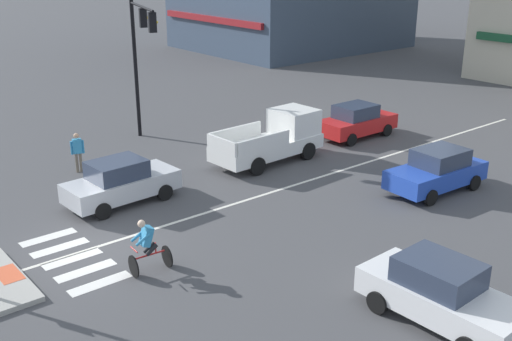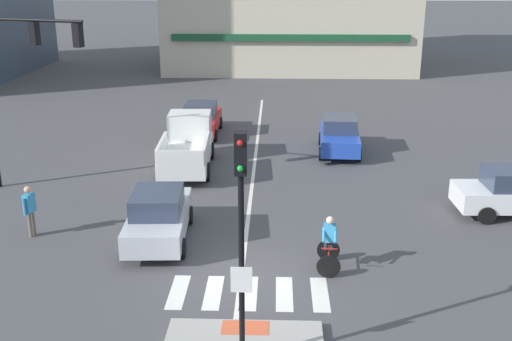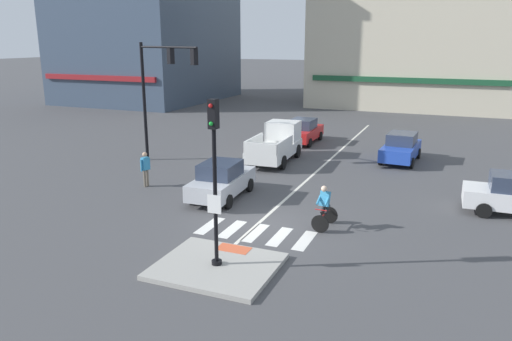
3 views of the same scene
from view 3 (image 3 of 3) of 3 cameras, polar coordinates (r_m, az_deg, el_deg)
The scene contains 19 objects.
ground_plane at distance 18.48m, azimuth 0.85°, elevation -6.44°, with size 300.00×300.00×0.00m, color #474749.
traffic_island at distance 15.23m, azimuth -4.58°, elevation -11.06°, with size 3.58×3.13×0.15m, color #A3A099.
tactile_pad_front at distance 16.19m, azimuth -2.62°, elevation -9.08°, with size 1.10×0.60×0.01m, color #DB5B38.
signal_pole at distance 14.15m, azimuth -4.86°, elevation 0.23°, with size 0.44×0.38×5.01m.
crosswalk_stripe_a at distance 18.56m, azimuth -5.41°, elevation -6.40°, with size 0.44×1.80×0.01m, color silver.
crosswalk_stripe_b at distance 18.17m, azimuth -2.80°, elevation -6.83°, with size 0.44×1.80×0.01m, color silver.
crosswalk_stripe_c at distance 17.82m, azimuth -0.07°, elevation -7.26°, with size 0.44×1.80×0.01m, color silver.
crosswalk_stripe_d at distance 17.51m, azimuth 2.77°, elevation -7.69°, with size 0.44×1.80×0.01m, color silver.
crosswalk_stripe_e at distance 17.25m, azimuth 5.71°, elevation -8.12°, with size 0.44×1.80×0.01m, color silver.
lane_centre_line at distance 27.65m, azimuth 8.00°, elevation 0.72°, with size 0.14×28.00×0.01m, color silver.
traffic_light_mast at distance 27.36m, azimuth -11.24°, elevation 10.14°, with size 4.33×1.53×6.63m.
building_corner_left at distance 58.82m, azimuth -12.55°, elevation 17.73°, with size 15.30×18.37×19.77m.
building_corner_right at distance 56.46m, azimuth 18.54°, elevation 17.83°, with size 20.43×16.82×20.49m.
car_silver_westbound_near at distance 21.46m, azimuth -4.04°, elevation -1.12°, with size 2.01×4.18×1.64m.
car_red_westbound_distant at distance 33.15m, azimuth 5.52°, elevation 4.60°, with size 1.87×4.11×1.64m.
car_blue_eastbound_far at distance 29.04m, azimuth 16.53°, elevation 2.57°, with size 2.03×4.19×1.64m.
pickup_truck_white_westbound_far at distance 28.17m, azimuth 2.49°, elevation 3.15°, with size 2.23×5.18×2.08m.
cyclist at distance 18.10m, azimuth 8.00°, elevation -4.12°, with size 0.74×1.14×1.68m.
pedestrian_at_curb_left at distance 23.61m, azimuth -12.76°, elevation 0.47°, with size 0.31×0.53×1.67m.
Camera 3 is at (6.30, -16.00, 6.75)m, focal length 34.34 mm.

